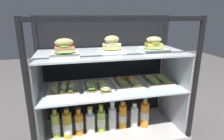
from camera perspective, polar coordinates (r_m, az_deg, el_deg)
ground_plane at (r=1.62m, az=0.00°, el=-18.72°), size 6.00×6.00×0.02m
case_base_deck at (r=1.60m, az=0.00°, el=-17.81°), size 1.11×0.49×0.04m
case_frame at (r=1.51m, az=-1.08°, el=0.15°), size 1.11×0.49×0.92m
riser_lower_tier at (r=1.50m, az=0.00°, el=-11.67°), size 1.04×0.42×0.35m
shelf_lower_glass at (r=1.43m, az=0.00°, el=-5.33°), size 1.06×0.44×0.01m
riser_upper_tier at (r=1.38m, az=0.00°, el=-0.22°), size 1.04×0.42×0.25m
shelf_upper_glass at (r=1.35m, az=0.00°, el=5.18°), size 1.06×0.44×0.01m
plated_roll_sandwich_far_right at (r=1.27m, az=-14.17°, el=6.07°), size 0.18×0.18×0.11m
plated_roll_sandwich_left_of_center at (r=1.37m, az=-0.06°, el=7.44°), size 0.18×0.18×0.11m
plated_roll_sandwich_near_right_corner at (r=1.44m, az=12.50°, el=7.31°), size 0.19×0.19×0.10m
open_sandwich_tray_far_left at (r=1.39m, az=-14.49°, el=-5.49°), size 0.22×0.28×0.06m
open_sandwich_tray_near_left_corner at (r=1.36m, az=-4.35°, el=-5.31°), size 0.22×0.28×0.06m
open_sandwich_tray_left_of_center at (r=1.47m, az=4.63°, el=-3.67°), size 0.22×0.28×0.06m
open_sandwich_tray_near_right_corner at (r=1.56m, az=13.17°, el=-2.90°), size 0.22×0.28×0.05m
juice_bottle_near_post at (r=1.50m, az=-16.65°, el=-15.84°), size 0.06×0.06×0.24m
juice_bottle_front_fourth at (r=1.48m, az=-13.36°, el=-16.02°), size 0.07×0.07×0.25m
juice_bottle_front_second at (r=1.50m, az=-9.93°, el=-15.66°), size 0.06×0.06×0.23m
juice_bottle_back_right at (r=1.50m, az=-6.55°, el=-15.68°), size 0.07×0.07×0.22m
juice_bottle_tucked_behind at (r=1.51m, az=-3.29°, el=-15.09°), size 0.06×0.06×0.22m
juice_bottle_back_center at (r=1.53m, az=0.20°, el=-14.51°), size 0.06×0.06×0.24m
juice_bottle_front_right_end at (r=1.55m, az=3.26°, el=-13.76°), size 0.06×0.06×0.25m
juice_bottle_front_left_end at (r=1.56m, az=6.78°, el=-14.00°), size 0.06×0.06×0.23m
juice_bottle_front_middle at (r=1.58m, az=9.85°, el=-13.18°), size 0.07×0.07×0.26m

